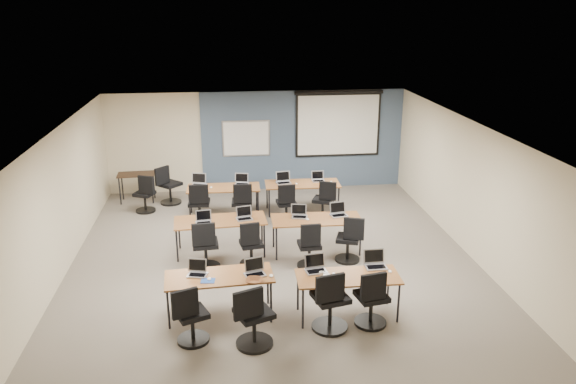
{
  "coord_description": "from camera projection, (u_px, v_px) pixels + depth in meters",
  "views": [
    {
      "loc": [
        -0.93,
        -10.33,
        4.91
      ],
      "look_at": [
        0.35,
        0.4,
        1.26
      ],
      "focal_mm": 35.0,
      "sensor_mm": 36.0,
      "label": 1
    }
  ],
  "objects": [
    {
      "name": "task_chair_0",
      "position": [
        191.0,
        320.0,
        8.41
      ],
      "size": [
        0.52,
        0.49,
        0.98
      ],
      "rotation": [
        0.0,
        0.0,
        0.39
      ],
      "color": "black",
      "rests_on": "floor"
    },
    {
      "name": "mouse_8",
      "position": [
        211.0,
        187.0,
        13.34
      ],
      "size": [
        0.08,
        0.1,
        0.03
      ],
      "primitive_type": "ellipsoid",
      "rotation": [
        0.0,
        0.0,
        0.27
      ],
      "color": "white",
      "rests_on": "training_table_back_left"
    },
    {
      "name": "mouse_2",
      "position": [
        334.0,
        274.0,
        9.09
      ],
      "size": [
        0.07,
        0.1,
        0.03
      ],
      "primitive_type": "ellipsoid",
      "rotation": [
        0.0,
        0.0,
        0.17
      ],
      "color": "white",
      "rests_on": "training_table_front_right"
    },
    {
      "name": "utility_table",
      "position": [
        136.0,
        177.0,
        14.41
      ],
      "size": [
        0.93,
        0.52,
        0.75
      ],
      "rotation": [
        0.0,
        0.0,
        0.05
      ],
      "color": "black",
      "rests_on": "floor"
    },
    {
      "name": "training_table_mid_right",
      "position": [
        316.0,
        221.0,
        11.46
      ],
      "size": [
        1.83,
        0.76,
        0.73
      ],
      "rotation": [
        0.0,
        0.0,
        -0.03
      ],
      "color": "#A25C2C",
      "rests_on": "floor"
    },
    {
      "name": "laptop_2",
      "position": [
        316.0,
        267.0,
        9.21
      ],
      "size": [
        0.34,
        0.29,
        0.26
      ],
      "rotation": [
        0.0,
        0.0,
        0.15
      ],
      "color": "silver",
      "rests_on": "training_table_front_right"
    },
    {
      "name": "mouse_3",
      "position": [
        390.0,
        271.0,
        9.17
      ],
      "size": [
        0.06,
        0.1,
        0.03
      ],
      "primitive_type": "ellipsoid",
      "rotation": [
        0.0,
        0.0,
        0.06
      ],
      "color": "white",
      "rests_on": "training_table_front_right"
    },
    {
      "name": "wall_back",
      "position": [
        257.0,
        141.0,
        15.19
      ],
      "size": [
        8.0,
        0.04,
        2.7
      ],
      "primitive_type": "cube",
      "color": "beige",
      "rests_on": "ground"
    },
    {
      "name": "task_chair_6",
      "position": [
        310.0,
        249.0,
        10.84
      ],
      "size": [
        0.48,
        0.48,
        0.96
      ],
      "rotation": [
        0.0,
        0.0,
        0.04
      ],
      "color": "black",
      "rests_on": "floor"
    },
    {
      "name": "mouse_0",
      "position": [
        209.0,
        279.0,
        8.92
      ],
      "size": [
        0.07,
        0.11,
        0.04
      ],
      "primitive_type": "ellipsoid",
      "rotation": [
        0.0,
        0.0,
        0.1
      ],
      "color": "white",
      "rests_on": "training_table_front_left"
    },
    {
      "name": "laptop_0",
      "position": [
        197.0,
        271.0,
        9.08
      ],
      "size": [
        0.31,
        0.26,
        0.24
      ],
      "rotation": [
        0.0,
        0.0,
        -0.25
      ],
      "color": "#AFAFB7",
      "rests_on": "training_table_front_left"
    },
    {
      "name": "snack_bowl",
      "position": [
        254.0,
        281.0,
        8.81
      ],
      "size": [
        0.38,
        0.38,
        0.08
      ],
      "primitive_type": "imported",
      "rotation": [
        0.0,
        0.0,
        -0.24
      ],
      "color": "brown",
      "rests_on": "training_table_front_left"
    },
    {
      "name": "mouse_11",
      "position": [
        331.0,
        182.0,
        13.77
      ],
      "size": [
        0.07,
        0.1,
        0.03
      ],
      "primitive_type": "ellipsoid",
      "rotation": [
        0.0,
        0.0,
        0.11
      ],
      "color": "white",
      "rests_on": "training_table_back_right"
    },
    {
      "name": "task_chair_7",
      "position": [
        349.0,
        243.0,
        11.09
      ],
      "size": [
        0.51,
        0.5,
        0.98
      ],
      "rotation": [
        0.0,
        0.0,
        -0.33
      ],
      "color": "black",
      "rests_on": "floor"
    },
    {
      "name": "task_chair_1",
      "position": [
        253.0,
        321.0,
        8.3
      ],
      "size": [
        0.6,
        0.57,
        1.04
      ],
      "rotation": [
        0.0,
        0.0,
        0.39
      ],
      "color": "black",
      "rests_on": "floor"
    },
    {
      "name": "laptop_6",
      "position": [
        299.0,
        214.0,
        11.53
      ],
      "size": [
        0.32,
        0.27,
        0.24
      ],
      "rotation": [
        0.0,
        0.0,
        -0.2
      ],
      "color": "#9E9FAB",
      "rests_on": "training_table_mid_right"
    },
    {
      "name": "spare_chair_b",
      "position": [
        145.0,
        197.0,
        13.74
      ],
      "size": [
        0.52,
        0.48,
        0.97
      ],
      "rotation": [
        0.0,
        0.0,
        -0.42
      ],
      "color": "black",
      "rests_on": "floor"
    },
    {
      "name": "task_chair_10",
      "position": [
        286.0,
        206.0,
        13.08
      ],
      "size": [
        0.49,
        0.49,
        0.97
      ],
      "rotation": [
        0.0,
        0.0,
        0.09
      ],
      "color": "black",
      "rests_on": "floor"
    },
    {
      "name": "ceiling",
      "position": [
        272.0,
        127.0,
        10.53
      ],
      "size": [
        8.0,
        9.0,
        0.02
      ],
      "primitive_type": "cube",
      "color": "white",
      "rests_on": "ground"
    },
    {
      "name": "training_table_front_right",
      "position": [
        348.0,
        279.0,
        9.06
      ],
      "size": [
        1.67,
        0.7,
        0.73
      ],
      "rotation": [
        0.0,
        0.0,
        -0.02
      ],
      "color": "#A56431",
      "rests_on": "floor"
    },
    {
      "name": "blue_mousepad",
      "position": [
        208.0,
        281.0,
        8.88
      ],
      "size": [
        0.24,
        0.21,
        0.01
      ],
      "primitive_type": "cube",
      "rotation": [
        0.0,
        0.0,
        -0.11
      ],
      "color": "#244697",
      "rests_on": "training_table_front_left"
    },
    {
      "name": "laptop_9",
      "position": [
        242.0,
        182.0,
        13.61
      ],
      "size": [
        0.33,
        0.28,
        0.25
      ],
      "rotation": [
        0.0,
        0.0,
        -0.22
      ],
      "color": "#ABABB6",
      "rests_on": "training_table_back_left"
    },
    {
      "name": "task_chair_5",
      "position": [
        251.0,
        248.0,
        10.91
      ],
      "size": [
        0.47,
        0.47,
        0.95
      ],
      "rotation": [
        0.0,
        0.0,
        0.16
      ],
      "color": "black",
      "rests_on": "floor"
    },
    {
      "name": "mouse_5",
      "position": [
        258.0,
        224.0,
        11.15
      ],
      "size": [
        0.07,
        0.1,
        0.03
      ],
      "primitive_type": "ellipsoid",
      "rotation": [
        0.0,
        0.0,
        -0.09
      ],
      "color": "white",
      "rests_on": "training_table_mid_left"
    },
    {
      "name": "laptop_11",
      "position": [
        318.0,
        178.0,
        13.86
      ],
      "size": [
        0.3,
        0.26,
        0.23
      ],
      "rotation": [
        0.0,
        0.0,
        0.02
      ],
      "color": "#B4B3BF",
      "rests_on": "training_table_back_right"
    },
    {
      "name": "projector_screen",
      "position": [
        338.0,
        120.0,
        15.18
      ],
      "size": [
        2.4,
        0.1,
        1.82
      ],
      "color": "black",
      "rests_on": "wall_back"
    },
    {
      "name": "mouse_7",
      "position": [
        355.0,
        219.0,
        11.4
      ],
      "size": [
        0.07,
        0.11,
        0.04
      ],
      "primitive_type": "ellipsoid",
      "rotation": [
        0.0,
        0.0,
        -0.11
      ],
      "color": "white",
      "rests_on": "training_table_mid_right"
    },
    {
      "name": "wall_right",
      "position": [
        468.0,
        187.0,
        11.41
      ],
      "size": [
        0.04,
        9.0,
        2.7
      ],
      "primitive_type": "cube",
      "color": "beige",
      "rests_on": "ground"
    },
    {
      "name": "laptop_10",
      "position": [
        283.0,
        180.0,
        13.71
      ],
      "size": [
        0.35,
        0.3,
        0.26
      ],
      "rotation": [
        0.0,
        0.0,
        0.14
      ],
      "color": "#B7B7B9",
      "rests_on": "training_table_back_right"
    },
    {
      "name": "training_table_mid_left",
      "position": [
        220.0,
        222.0,
        11.39
      ],
      "size": [
        1.85,
        0.77,
        0.73
      ],
      "rotation": [
        0.0,
        0.0,
        0.05
      ],
      "color": "#A26434",
      "rests_on": "floor"
    },
    {
      "name": "floor",
      "position": [
        273.0,
        257.0,
        11.39
      ],
      "size": [
        8.0,
        9.0,
        0.02
      ],
      "primitive_type": "cube",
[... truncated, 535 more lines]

